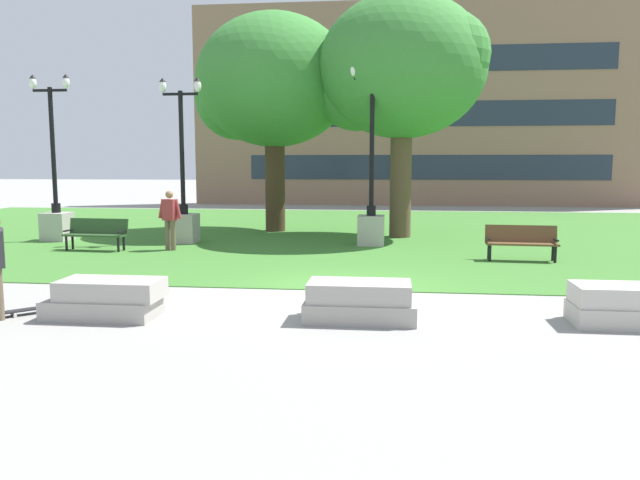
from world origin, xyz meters
name	(u,v)px	position (x,y,z in m)	size (l,w,h in m)	color
ground_plane	(345,291)	(0.00, 0.00, 0.00)	(140.00, 140.00, 0.00)	gray
grass_lawn	(366,233)	(0.00, 10.00, 0.01)	(40.00, 20.00, 0.02)	#3D752D
concrete_block_center	(106,299)	(-3.77, -2.53, 0.31)	(1.89, 0.90, 0.64)	#9E9991
concrete_block_left	(360,302)	(0.40, -2.26, 0.31)	(1.80, 0.90, 0.64)	#9E9991
concrete_block_right	(630,306)	(4.64, -2.07, 0.31)	(1.80, 0.90, 0.64)	#B2ADA3
skateboard	(27,309)	(-5.20, -2.50, 0.09)	(0.86, 0.87, 0.14)	black
park_bench_near_right	(97,232)	(-7.53, 4.79, 0.54)	(1.83, 0.64, 0.90)	#284723
park_bench_far_left	(521,240)	(4.23, 4.25, 0.54)	(1.83, 0.63, 0.90)	brown
lamp_post_left	(371,209)	(0.28, 6.78, 1.12)	(1.32, 0.80, 5.48)	#ADA89E
lamp_post_center	(184,210)	(-5.58, 6.70, 1.05)	(1.32, 0.80, 5.08)	#ADA89E
lamp_post_right	(56,208)	(-9.82, 6.73, 1.08)	(1.32, 0.80, 5.25)	#ADA89E
tree_near_right	(272,83)	(-3.40, 10.26, 5.33)	(5.81, 5.53, 7.75)	#42301E
tree_near_left	(400,69)	(1.12, 8.98, 5.55)	(5.77, 5.50, 7.96)	brown
person_bystander_near_lawn	(170,217)	(-5.42, 5.05, 0.98)	(0.74, 0.35, 1.71)	brown
building_facade_distant	(427,105)	(2.82, 24.50, 5.73)	(27.03, 1.03, 11.47)	#8E6B56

